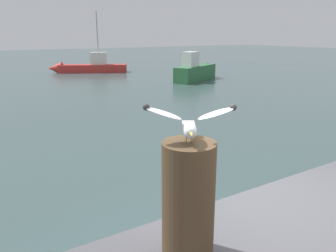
% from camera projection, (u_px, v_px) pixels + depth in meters
% --- Properties ---
extents(mooring_post, '(0.35, 0.35, 0.80)m').
position_uv_depth(mooring_post, '(188.00, 200.00, 2.21)').
color(mooring_post, '#4C3823').
rests_on(mooring_post, harbor_quay).
extents(seagull, '(0.53, 0.40, 0.25)m').
position_uv_depth(seagull, '(190.00, 124.00, 2.07)').
color(seagull, tan).
rests_on(seagull, mooring_post).
extents(boat_green, '(4.21, 2.62, 1.71)m').
position_uv_depth(boat_green, '(197.00, 71.00, 20.08)').
color(boat_green, '#2D6B3D').
rests_on(boat_green, ground_plane).
extents(boat_red, '(5.39, 3.39, 4.36)m').
position_uv_depth(boat_red, '(86.00, 67.00, 24.13)').
color(boat_red, '#B72D28').
rests_on(boat_red, ground_plane).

